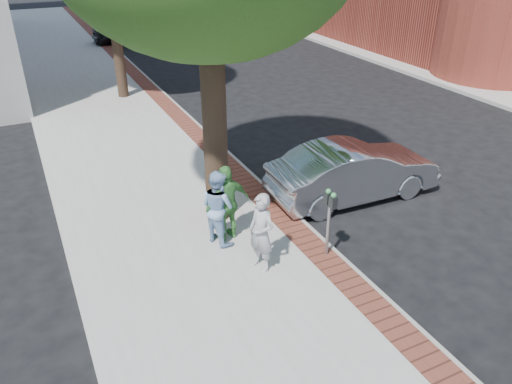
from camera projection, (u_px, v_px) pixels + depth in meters
ground at (280, 258)px, 10.36m from camera, size 120.00×120.00×0.00m
sidewalk at (121, 136)px, 16.07m from camera, size 5.00×60.00×0.15m
brick_strip at (186, 123)px, 16.88m from camera, size 0.60×60.00×0.01m
curb at (196, 124)px, 17.06m from camera, size 0.10×60.00×0.15m
sidewalk_far at (481, 77)px, 22.24m from camera, size 5.00×60.00×0.15m
signal_near at (103, 4)px, 27.05m from camera, size 0.70×0.15×3.80m
parking_meter at (330, 210)px, 9.71m from camera, size 0.12×0.32×1.47m
person_gray at (261, 233)px, 9.43m from camera, size 0.55×0.68×1.62m
person_officer at (218, 207)px, 10.29m from camera, size 0.83×0.94×1.63m
person_green at (227, 203)px, 10.35m from camera, size 1.04×0.55×1.70m
sedan_silver at (354, 171)px, 12.34m from camera, size 4.37×1.64×1.42m
bg_car at (133, 30)px, 28.59m from camera, size 4.54×1.95×1.53m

